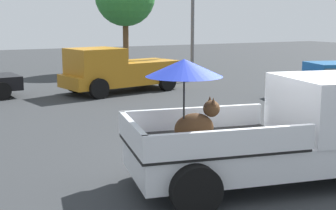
% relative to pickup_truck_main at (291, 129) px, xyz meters
% --- Properties ---
extents(ground_plane, '(80.00, 80.00, 0.00)m').
position_rel_pickup_truck_main_xyz_m(ground_plane, '(-0.40, 0.09, -0.97)').
color(ground_plane, '#2D3033').
extents(pickup_truck_main, '(5.32, 3.05, 2.30)m').
position_rel_pickup_truck_main_xyz_m(pickup_truck_main, '(0.00, 0.00, 0.00)').
color(pickup_truck_main, black).
rests_on(pickup_truck_main, ground).
extents(pickup_truck_red, '(5.04, 2.83, 1.80)m').
position_rel_pickup_truck_main_xyz_m(pickup_truck_red, '(1.08, 11.28, -0.10)').
color(pickup_truck_red, black).
rests_on(pickup_truck_red, ground).
extents(parked_sedan_near, '(4.62, 2.91, 1.33)m').
position_rel_pickup_truck_main_xyz_m(parked_sedan_near, '(7.75, 6.13, -0.23)').
color(parked_sedan_near, black).
rests_on(parked_sedan_near, ground).
extents(motel_sign, '(1.40, 0.16, 5.26)m').
position_rel_pickup_truck_main_xyz_m(motel_sign, '(5.43, 12.74, 2.72)').
color(motel_sign, '#59595B').
rests_on(motel_sign, ground).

